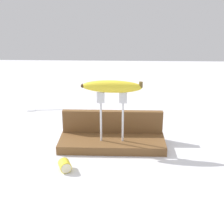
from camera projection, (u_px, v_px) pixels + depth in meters
ground_plane at (112, 147)px, 1.15m from camera, size 3.00×3.00×0.00m
wooden_board at (112, 143)px, 1.14m from camera, size 0.37×0.14×0.03m
board_backstop at (113, 122)px, 1.18m from camera, size 0.36×0.02×0.08m
fork_stand_center at (112, 112)px, 1.09m from camera, size 0.10×0.01×0.17m
banana_raised_center at (112, 87)px, 1.06m from camera, size 0.20×0.05×0.04m
fork_fallen_near at (41, 109)px, 1.50m from camera, size 0.18×0.03×0.01m
banana_chunk_near at (65, 166)px, 0.99m from camera, size 0.05×0.05×0.03m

